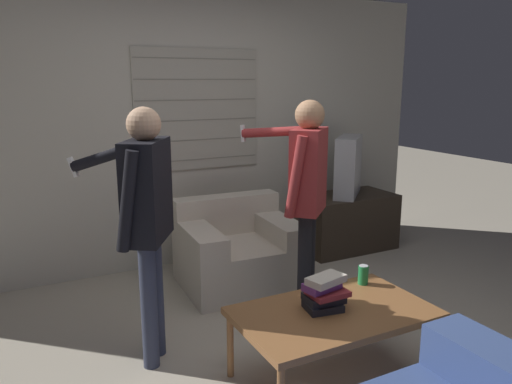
{
  "coord_description": "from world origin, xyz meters",
  "views": [
    {
      "loc": [
        -1.56,
        -2.4,
        1.73
      ],
      "look_at": [
        -0.07,
        0.48,
        1.0
      ],
      "focal_mm": 35.0,
      "sensor_mm": 36.0,
      "label": 1
    }
  ],
  "objects_px": {
    "tv": "(348,166)",
    "person_left_standing": "(146,206)",
    "person_right_standing": "(306,183)",
    "book_stack": "(324,293)",
    "soda_can": "(363,275)",
    "armchair_beige": "(237,251)",
    "coffee_table": "(334,316)",
    "spare_remote": "(337,291)"
  },
  "relations": [
    {
      "from": "armchair_beige",
      "to": "person_left_standing",
      "type": "xyz_separation_m",
      "value": [
        -1.0,
        -0.86,
        0.71
      ]
    },
    {
      "from": "person_left_standing",
      "to": "spare_remote",
      "type": "xyz_separation_m",
      "value": [
        1.04,
        -0.5,
        -0.55
      ]
    },
    {
      "from": "person_left_standing",
      "to": "person_right_standing",
      "type": "height_order",
      "value": "person_right_standing"
    },
    {
      "from": "coffee_table",
      "to": "person_right_standing",
      "type": "xyz_separation_m",
      "value": [
        0.31,
        0.79,
        0.61
      ]
    },
    {
      "from": "person_right_standing",
      "to": "soda_can",
      "type": "height_order",
      "value": "person_right_standing"
    },
    {
      "from": "tv",
      "to": "book_stack",
      "type": "height_order",
      "value": "tv"
    },
    {
      "from": "person_left_standing",
      "to": "book_stack",
      "type": "height_order",
      "value": "person_left_standing"
    },
    {
      "from": "soda_can",
      "to": "spare_remote",
      "type": "distance_m",
      "value": 0.24
    },
    {
      "from": "spare_remote",
      "to": "person_left_standing",
      "type": "bearing_deg",
      "value": -179.87
    },
    {
      "from": "person_right_standing",
      "to": "book_stack",
      "type": "xyz_separation_m",
      "value": [
        -0.35,
        -0.75,
        -0.47
      ]
    },
    {
      "from": "armchair_beige",
      "to": "book_stack",
      "type": "xyz_separation_m",
      "value": [
        -0.16,
        -1.51,
        0.24
      ]
    },
    {
      "from": "coffee_table",
      "to": "person_right_standing",
      "type": "distance_m",
      "value": 1.04
    },
    {
      "from": "person_left_standing",
      "to": "book_stack",
      "type": "bearing_deg",
      "value": -95.8
    },
    {
      "from": "tv",
      "to": "spare_remote",
      "type": "bearing_deg",
      "value": 5.91
    },
    {
      "from": "tv",
      "to": "book_stack",
      "type": "distance_m",
      "value": 2.42
    },
    {
      "from": "armchair_beige",
      "to": "soda_can",
      "type": "bearing_deg",
      "value": 105.2
    },
    {
      "from": "tv",
      "to": "book_stack",
      "type": "bearing_deg",
      "value": 4.43
    },
    {
      "from": "tv",
      "to": "person_left_standing",
      "type": "height_order",
      "value": "person_left_standing"
    },
    {
      "from": "coffee_table",
      "to": "book_stack",
      "type": "relative_size",
      "value": 4.44
    },
    {
      "from": "armchair_beige",
      "to": "person_right_standing",
      "type": "relative_size",
      "value": 0.63
    },
    {
      "from": "spare_remote",
      "to": "book_stack",
      "type": "bearing_deg",
      "value": -117.61
    },
    {
      "from": "person_right_standing",
      "to": "soda_can",
      "type": "relative_size",
      "value": 12.67
    },
    {
      "from": "person_right_standing",
      "to": "spare_remote",
      "type": "height_order",
      "value": "person_right_standing"
    },
    {
      "from": "book_stack",
      "to": "person_left_standing",
      "type": "bearing_deg",
      "value": 142.48
    },
    {
      "from": "tv",
      "to": "book_stack",
      "type": "relative_size",
      "value": 2.38
    },
    {
      "from": "armchair_beige",
      "to": "person_left_standing",
      "type": "relative_size",
      "value": 0.63
    },
    {
      "from": "armchair_beige",
      "to": "person_right_standing",
      "type": "xyz_separation_m",
      "value": [
        0.19,
        -0.76,
        0.72
      ]
    },
    {
      "from": "person_left_standing",
      "to": "soda_can",
      "type": "height_order",
      "value": "person_left_standing"
    },
    {
      "from": "armchair_beige",
      "to": "coffee_table",
      "type": "bearing_deg",
      "value": 89.16
    },
    {
      "from": "coffee_table",
      "to": "tv",
      "type": "height_order",
      "value": "tv"
    },
    {
      "from": "coffee_table",
      "to": "soda_can",
      "type": "height_order",
      "value": "soda_can"
    },
    {
      "from": "coffee_table",
      "to": "person_left_standing",
      "type": "height_order",
      "value": "person_left_standing"
    },
    {
      "from": "book_stack",
      "to": "tv",
      "type": "bearing_deg",
      "value": 49.53
    },
    {
      "from": "person_right_standing",
      "to": "spare_remote",
      "type": "distance_m",
      "value": 0.83
    },
    {
      "from": "soda_can",
      "to": "armchair_beige",
      "type": "bearing_deg",
      "value": 101.76
    },
    {
      "from": "book_stack",
      "to": "soda_can",
      "type": "bearing_deg",
      "value": 22.73
    },
    {
      "from": "person_right_standing",
      "to": "spare_remote",
      "type": "bearing_deg",
      "value": -148.36
    },
    {
      "from": "person_left_standing",
      "to": "person_right_standing",
      "type": "bearing_deg",
      "value": -53.42
    },
    {
      "from": "armchair_beige",
      "to": "soda_can",
      "type": "height_order",
      "value": "armchair_beige"
    },
    {
      "from": "coffee_table",
      "to": "book_stack",
      "type": "xyz_separation_m",
      "value": [
        -0.04,
        0.04,
        0.13
      ]
    },
    {
      "from": "armchair_beige",
      "to": "tv",
      "type": "distance_m",
      "value": 1.55
    },
    {
      "from": "coffee_table",
      "to": "book_stack",
      "type": "distance_m",
      "value": 0.15
    }
  ]
}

